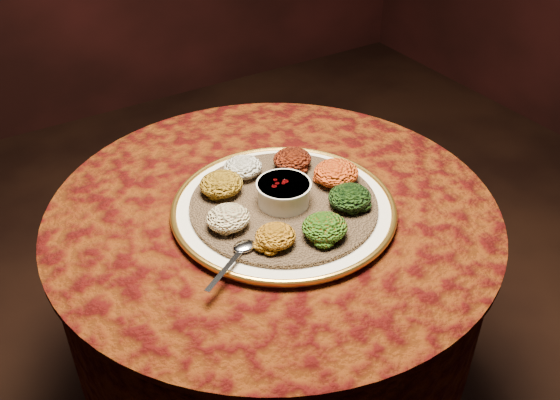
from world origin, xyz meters
TOP-DOWN VIEW (x-y plane):
  - table at (0.00, 0.00)m, footprint 0.96×0.96m
  - platter at (0.01, -0.03)m, footprint 0.57×0.57m
  - injera at (0.01, -0.03)m, footprint 0.40×0.40m
  - stew_bowl at (0.01, -0.03)m, footprint 0.11×0.11m
  - spoon at (-0.14, -0.12)m, footprint 0.14×0.09m
  - portion_ayib at (-0.01, 0.10)m, footprint 0.09×0.08m
  - portion_kitfo at (0.10, 0.07)m, footprint 0.09×0.08m
  - portion_tikil at (0.14, -0.03)m, footprint 0.10×0.09m
  - portion_gomen at (0.12, -0.11)m, footprint 0.09×0.09m
  - portion_mixveg at (0.02, -0.16)m, footprint 0.09×0.09m
  - portion_kik at (-0.08, -0.14)m, footprint 0.08×0.07m
  - portion_timatim at (-0.13, -0.04)m, footprint 0.09×0.08m
  - portion_shiro at (-0.08, 0.07)m, footprint 0.09×0.09m

SIDE VIEW (x-z plane):
  - table at x=0.00m, z-range 0.19..0.92m
  - platter at x=0.01m, z-range 0.73..0.76m
  - injera at x=0.01m, z-range 0.75..0.76m
  - spoon at x=-0.14m, z-range 0.76..0.77m
  - portion_kik at x=-0.08m, z-range 0.76..0.80m
  - portion_ayib at x=-0.01m, z-range 0.76..0.80m
  - portion_kitfo at x=0.10m, z-range 0.76..0.80m
  - portion_timatim at x=-0.13m, z-range 0.76..0.80m
  - portion_mixveg at x=0.02m, z-range 0.76..0.81m
  - portion_gomen at x=0.12m, z-range 0.76..0.81m
  - portion_shiro at x=-0.08m, z-range 0.76..0.81m
  - portion_tikil at x=0.14m, z-range 0.76..0.81m
  - stew_bowl at x=0.01m, z-range 0.77..0.81m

